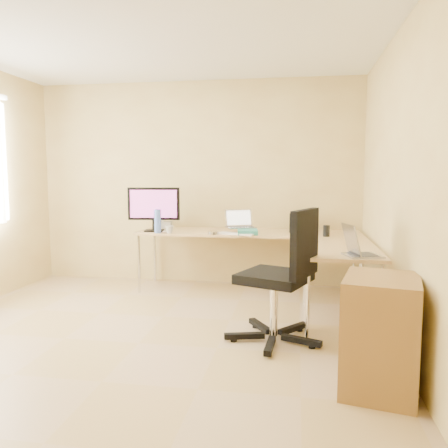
% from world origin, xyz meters
% --- Properties ---
extents(floor, '(4.50, 4.50, 0.00)m').
position_xyz_m(floor, '(0.00, 0.00, 0.00)').
color(floor, tan).
rests_on(floor, ground).
extents(ceiling, '(4.50, 4.50, 0.00)m').
position_xyz_m(ceiling, '(0.00, 0.00, 2.60)').
color(ceiling, white).
rests_on(ceiling, ground).
extents(wall_back, '(4.50, 0.00, 4.50)m').
position_xyz_m(wall_back, '(0.00, 2.25, 1.30)').
color(wall_back, '#DCC780').
rests_on(wall_back, ground).
extents(wall_right, '(0.00, 4.50, 4.50)m').
position_xyz_m(wall_right, '(2.10, 0.00, 1.30)').
color(wall_right, '#DCC780').
rests_on(wall_right, ground).
extents(desk_main, '(2.65, 0.70, 0.73)m').
position_xyz_m(desk_main, '(0.72, 1.85, 0.36)').
color(desk_main, tan).
rests_on(desk_main, ground).
extents(desk_return, '(0.70, 1.30, 0.73)m').
position_xyz_m(desk_return, '(1.70, 0.85, 0.36)').
color(desk_return, tan).
rests_on(desk_return, ground).
extents(monitor, '(0.64, 0.27, 0.53)m').
position_xyz_m(monitor, '(-0.40, 1.69, 1.00)').
color(monitor, black).
rests_on(monitor, desk_main).
extents(book_stack, '(0.27, 0.34, 0.05)m').
position_xyz_m(book_stack, '(0.74, 1.65, 0.76)').
color(book_stack, '#29796A').
rests_on(book_stack, desk_main).
extents(laptop_center, '(0.41, 0.37, 0.22)m').
position_xyz_m(laptop_center, '(0.64, 1.78, 0.89)').
color(laptop_center, '#BAB8CA').
rests_on(laptop_center, desk_main).
extents(laptop_black, '(0.34, 0.25, 0.21)m').
position_xyz_m(laptop_black, '(1.38, 1.94, 0.84)').
color(laptop_black, black).
rests_on(laptop_black, desk_main).
extents(keyboard, '(0.44, 0.23, 0.02)m').
position_xyz_m(keyboard, '(0.62, 1.55, 0.74)').
color(keyboard, white).
rests_on(keyboard, desk_main).
extents(mouse, '(0.12, 0.08, 0.04)m').
position_xyz_m(mouse, '(0.69, 1.55, 0.75)').
color(mouse, silver).
rests_on(mouse, desk_main).
extents(mug, '(0.10, 0.10, 0.09)m').
position_xyz_m(mug, '(-0.17, 1.55, 0.78)').
color(mug, silver).
rests_on(mug, desk_main).
extents(cd_stack, '(0.17, 0.17, 0.03)m').
position_xyz_m(cd_stack, '(0.35, 1.55, 0.75)').
color(cd_stack, silver).
rests_on(cd_stack, desk_main).
extents(water_bottle, '(0.09, 0.09, 0.28)m').
position_xyz_m(water_bottle, '(-0.31, 1.55, 0.87)').
color(water_bottle, '#5476D4').
rests_on(water_bottle, desk_main).
extents(papers, '(0.24, 0.29, 0.01)m').
position_xyz_m(papers, '(-0.31, 1.79, 0.73)').
color(papers, white).
rests_on(papers, desk_main).
extents(white_box, '(0.24, 0.19, 0.08)m').
position_xyz_m(white_box, '(-0.40, 2.05, 0.77)').
color(white_box, silver).
rests_on(white_box, desk_main).
extents(desk_fan, '(0.32, 0.32, 0.31)m').
position_xyz_m(desk_fan, '(-0.40, 2.05, 0.88)').
color(desk_fan, white).
rests_on(desk_fan, desk_main).
extents(black_cup, '(0.08, 0.08, 0.12)m').
position_xyz_m(black_cup, '(1.62, 1.55, 0.79)').
color(black_cup, black).
rests_on(black_cup, desk_main).
extents(laptop_return, '(0.39, 0.34, 0.22)m').
position_xyz_m(laptop_return, '(1.85, 0.37, 0.84)').
color(laptop_return, '#989BB1').
rests_on(laptop_return, desk_return).
extents(office_chair, '(0.89, 0.89, 1.15)m').
position_xyz_m(office_chair, '(1.12, 0.25, 0.50)').
color(office_chair, black).
rests_on(office_chair, ground).
extents(cabinet, '(0.57, 0.66, 0.79)m').
position_xyz_m(cabinet, '(1.85, -0.52, 0.36)').
color(cabinet, brown).
rests_on(cabinet, ground).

